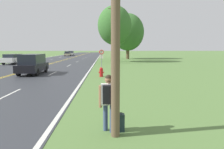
{
  "coord_description": "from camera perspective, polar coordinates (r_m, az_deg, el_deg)",
  "views": [
    {
      "loc": [
        8.55,
        -2.89,
        2.41
      ],
      "look_at": [
        8.96,
        8.09,
        0.98
      ],
      "focal_mm": 32.0,
      "sensor_mm": 36.0,
      "label": 1
    }
  ],
  "objects": [
    {
      "name": "car_dark_blue_hatchback_receding",
      "position": [
        77.71,
        -12.6,
        6.04
      ],
      "size": [
        1.95,
        3.8,
        1.36
      ],
      "rotation": [
        0.0,
        0.0,
        1.58
      ],
      "color": "black",
      "rests_on": "ground"
    },
    {
      "name": "car_silver_sedan_mid_far",
      "position": [
        71.46,
        -11.6,
        5.99
      ],
      "size": [
        1.79,
        4.15,
        1.53
      ],
      "rotation": [
        0.0,
        0.0,
        1.57
      ],
      "color": "black",
      "rests_on": "ground"
    },
    {
      "name": "utility_pole_midground",
      "position": [
        32.52,
        0.54,
        11.62
      ],
      "size": [
        1.8,
        0.24,
        9.25
      ],
      "color": "brown",
      "rests_on": "ground"
    },
    {
      "name": "car_champagne_hatchback_mid_near",
      "position": [
        65.74,
        -12.54,
        5.79
      ],
      "size": [
        1.89,
        3.56,
        1.32
      ],
      "rotation": [
        0.0,
        0.0,
        1.6
      ],
      "color": "black",
      "rests_on": "ground"
    },
    {
      "name": "fire_hydrant",
      "position": [
        17.12,
        -3.09,
        0.73
      ],
      "size": [
        0.46,
        0.3,
        0.81
      ],
      "color": "red",
      "rests_on": "ground"
    },
    {
      "name": "car_black_van_nearest",
      "position": [
        20.17,
        -21.71,
        2.86
      ],
      "size": [
        1.84,
        4.33,
        1.89
      ],
      "rotation": [
        0.0,
        0.0,
        -1.56
      ],
      "color": "black",
      "rests_on": "ground"
    },
    {
      "name": "tree_behind_sign",
      "position": [
        46.79,
        4.57,
        11.94
      ],
      "size": [
        7.31,
        7.31,
        10.31
      ],
      "color": "brown",
      "rests_on": "ground"
    },
    {
      "name": "car_white_suv_approaching",
      "position": [
        34.78,
        -26.4,
        4.11
      ],
      "size": [
        1.91,
        4.62,
        1.56
      ],
      "rotation": [
        0.0,
        0.0,
        1.55
      ],
      "color": "black",
      "rests_on": "ground"
    },
    {
      "name": "tree_left_verge",
      "position": [
        36.39,
        0.75,
        13.82
      ],
      "size": [
        5.99,
        5.99,
        9.92
      ],
      "color": "brown",
      "rests_on": "ground"
    },
    {
      "name": "traffic_sign",
      "position": [
        24.14,
        -3.02,
        5.78
      ],
      "size": [
        0.6,
        0.1,
        2.29
      ],
      "color": "gray",
      "rests_on": "ground"
    },
    {
      "name": "suitcase",
      "position": [
        5.98,
        1.55,
        -13.63
      ],
      "size": [
        0.41,
        0.21,
        0.58
      ],
      "rotation": [
        0.0,
        0.0,
        1.62
      ],
      "color": "#19282D",
      "rests_on": "ground"
    },
    {
      "name": "hitchhiker_person",
      "position": [
        5.72,
        -0.93,
        -6.58
      ],
      "size": [
        0.57,
        0.41,
        1.68
      ],
      "rotation": [
        0.0,
        0.0,
        1.62
      ],
      "color": "#38476B",
      "rests_on": "ground"
    }
  ]
}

